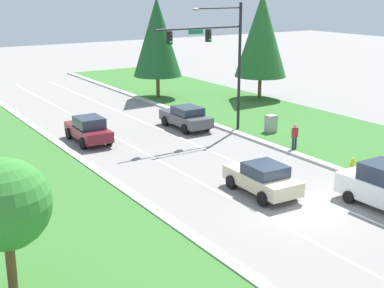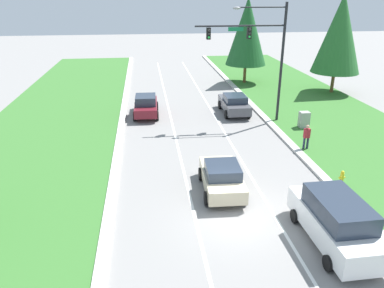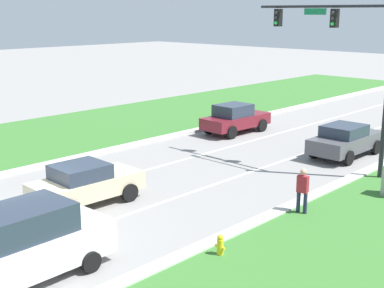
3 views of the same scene
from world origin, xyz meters
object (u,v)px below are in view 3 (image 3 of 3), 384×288
object	(u,v)px
white_suv	(18,245)
fire_hydrant	(220,246)
burgundy_sedan	(235,118)
traffic_signal_mast	(351,41)
graphite_sedan	(346,140)
champagne_sedan	(85,183)
pedestrian	(302,189)

from	to	relation	value
white_suv	fire_hydrant	xyz separation A→B (m)	(2.89, 4.77, -0.69)
burgundy_sedan	traffic_signal_mast	bearing A→B (deg)	-15.66
graphite_sedan	white_suv	distance (m)	17.52
traffic_signal_mast	graphite_sedan	distance (m)	5.55
traffic_signal_mast	champagne_sedan	world-z (taller)	traffic_signal_mast
pedestrian	fire_hydrant	bearing A→B (deg)	83.17
champagne_sedan	white_suv	xyz separation A→B (m)	(3.62, -4.67, 0.23)
graphite_sedan	fire_hydrant	world-z (taller)	graphite_sedan
champagne_sedan	white_suv	world-z (taller)	white_suv
champagne_sedan	fire_hydrant	xyz separation A→B (m)	(6.51, 0.10, -0.46)
traffic_signal_mast	fire_hydrant	distance (m)	11.86
white_suv	pedestrian	distance (m)	9.69
graphite_sedan	fire_hydrant	distance (m)	13.07
champagne_sedan	burgundy_sedan	world-z (taller)	burgundy_sedan
traffic_signal_mast	champagne_sedan	bearing A→B (deg)	-114.57
champagne_sedan	burgundy_sedan	bearing A→B (deg)	107.64
traffic_signal_mast	white_suv	distance (m)	15.95
graphite_sedan	champagne_sedan	size ratio (longest dim) A/B	1.07
white_suv	pedestrian	world-z (taller)	white_suv
traffic_signal_mast	pedestrian	world-z (taller)	traffic_signal_mast
burgundy_sedan	white_suv	xyz separation A→B (m)	(7.22, -17.83, 0.16)
champagne_sedan	pedestrian	size ratio (longest dim) A/B	2.50
pedestrian	white_suv	bearing A→B (deg)	65.16
graphite_sedan	burgundy_sedan	xyz separation A→B (m)	(-7.27, 0.32, 0.04)
champagne_sedan	white_suv	size ratio (longest dim) A/B	0.84
burgundy_sedan	white_suv	distance (m)	19.24
pedestrian	graphite_sedan	bearing A→B (deg)	-79.71
graphite_sedan	champagne_sedan	distance (m)	13.35
fire_hydrant	traffic_signal_mast	bearing A→B (deg)	99.30
traffic_signal_mast	graphite_sedan	xyz separation A→B (m)	(-1.14, 2.33, -4.91)
burgundy_sedan	champagne_sedan	bearing A→B (deg)	-72.91
graphite_sedan	white_suv	xyz separation A→B (m)	(-0.04, -17.52, 0.20)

